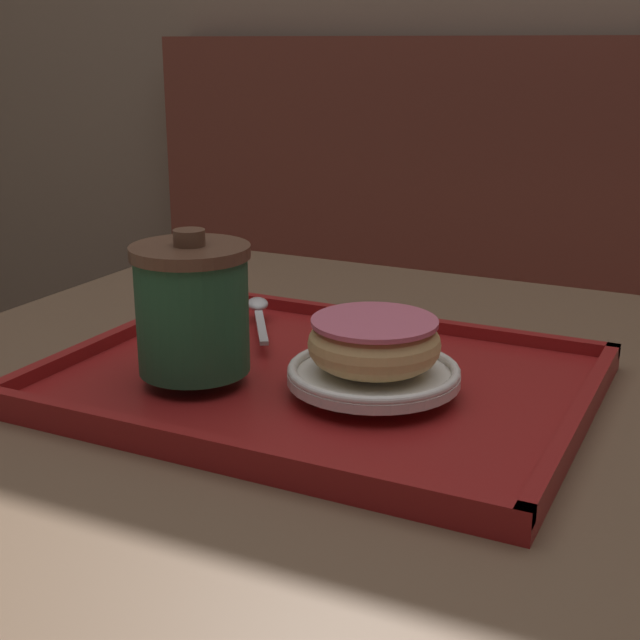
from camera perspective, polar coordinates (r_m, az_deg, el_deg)
booth_bench at (r=1.68m, az=14.21°, el=-6.84°), size 1.76×0.44×1.00m
cafe_table at (r=0.84m, az=1.73°, el=-15.81°), size 0.90×0.88×0.70m
serving_tray at (r=0.77m, az=0.00°, el=-4.03°), size 0.45×0.34×0.02m
coffee_cup_front at (r=0.74m, az=-8.17°, el=0.78°), size 0.10×0.10×0.12m
plate_with_chocolate_donut at (r=0.73m, az=3.45°, el=-3.41°), size 0.14×0.14×0.01m
donut_chocolate_glazed at (r=0.72m, az=3.49°, el=-1.42°), size 0.11×0.11×0.04m
spoon at (r=0.90m, az=-3.96°, el=0.66°), size 0.09×0.12×0.01m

